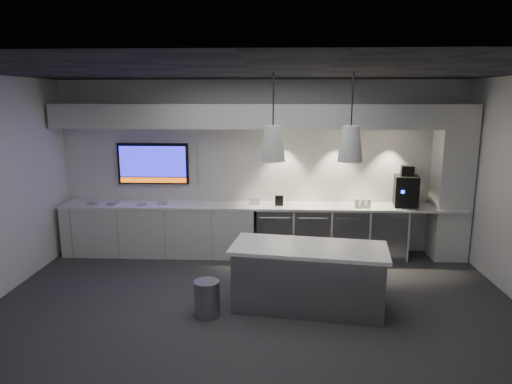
{
  "coord_description": "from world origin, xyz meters",
  "views": [
    {
      "loc": [
        0.26,
        -5.42,
        2.7
      ],
      "look_at": [
        -0.03,
        1.1,
        1.35
      ],
      "focal_mm": 32.0,
      "sensor_mm": 36.0,
      "label": 1
    }
  ],
  "objects_px": {
    "bin": "(207,298)",
    "coffee_machine": "(406,190)",
    "island": "(308,277)",
    "wall_tv": "(153,164)"
  },
  "relations": [
    {
      "from": "island",
      "to": "coffee_machine",
      "type": "distance_m",
      "value": 2.8
    },
    {
      "from": "wall_tv",
      "to": "coffee_machine",
      "type": "distance_m",
      "value": 4.38
    },
    {
      "from": "bin",
      "to": "coffee_machine",
      "type": "xyz_separation_m",
      "value": [
        3.05,
        2.32,
        0.95
      ]
    },
    {
      "from": "island",
      "to": "bin",
      "type": "distance_m",
      "value": 1.33
    },
    {
      "from": "wall_tv",
      "to": "bin",
      "type": "height_order",
      "value": "wall_tv"
    },
    {
      "from": "bin",
      "to": "coffee_machine",
      "type": "bearing_deg",
      "value": 37.32
    },
    {
      "from": "coffee_machine",
      "to": "bin",
      "type": "bearing_deg",
      "value": -133.72
    },
    {
      "from": "bin",
      "to": "coffee_machine",
      "type": "distance_m",
      "value": 3.95
    },
    {
      "from": "wall_tv",
      "to": "bin",
      "type": "bearing_deg",
      "value": -62.97
    },
    {
      "from": "coffee_machine",
      "to": "wall_tv",
      "type": "bearing_deg",
      "value": -174.28
    }
  ]
}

